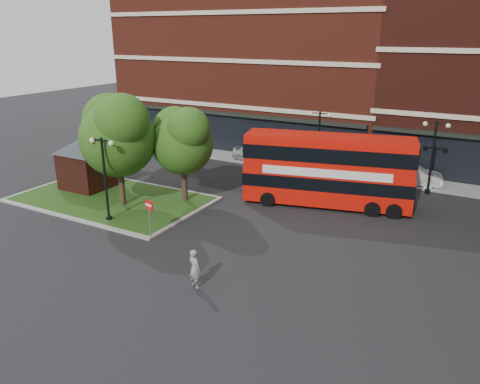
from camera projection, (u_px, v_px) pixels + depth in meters
The scene contains 15 objects.
ground at pixel (184, 242), 24.65m from camera, with size 120.00×120.00×0.00m, color black.
pavement_far at pixel (302, 166), 38.27m from camera, with size 44.00×3.00×0.12m, color slate.
terrace_far_left at pixel (258, 69), 45.87m from camera, with size 26.00×12.00×14.00m, color maroon.
traffic_island at pixel (112, 199), 30.79m from camera, with size 12.60×7.60×0.15m.
kiosk at pixel (86, 157), 32.26m from camera, with size 6.51×6.51×3.60m.
tree_island_west at pixel (117, 131), 28.25m from camera, with size 5.40×4.71×7.21m.
tree_island_east at pixel (182, 138), 29.10m from camera, with size 4.46×3.90×6.29m.
lamp_island at pixel (105, 175), 26.42m from camera, with size 1.72×0.36×5.00m.
lamp_far_left at pixel (319, 140), 34.79m from camera, with size 1.72×0.36×5.00m.
lamp_far_right at pixel (433, 153), 31.12m from camera, with size 1.72×0.36×5.00m.
bus at pixel (328, 166), 29.09m from camera, with size 10.62×4.67×3.95m.
woman at pixel (195, 269), 20.06m from camera, with size 0.65×0.43×1.78m, color gray.
car_silver at pixel (258, 154), 39.35m from camera, with size 1.81×4.51×1.54m, color #A9ACB1.
car_white at pixel (410, 174), 33.72m from camera, with size 1.59×4.56×1.50m, color silver.
no_entry_sign at pixel (150, 211), 24.55m from camera, with size 0.61×0.16×2.23m.
Camera 1 is at (13.48, -18.18, 10.54)m, focal length 35.00 mm.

